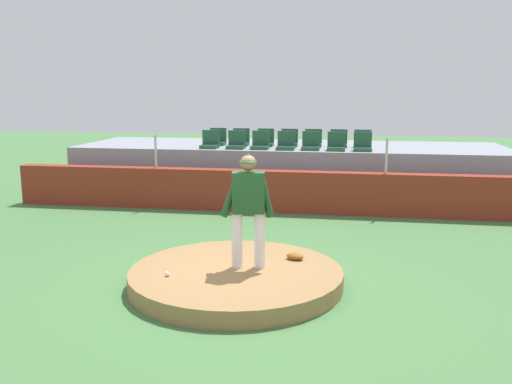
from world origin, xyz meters
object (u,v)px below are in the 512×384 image
at_px(stadium_chair_6, 363,145).
at_px(stadium_chair_8, 241,140).
at_px(pitcher, 248,202).
at_px(stadium_chair_11, 313,141).
at_px(stadium_chair_1, 236,143).
at_px(stadium_chair_4, 311,144).
at_px(stadium_chair_9, 265,141).
at_px(stadium_chair_7, 218,140).
at_px(stadium_chair_3, 286,144).
at_px(stadium_chair_13, 363,142).
at_px(fielding_glove, 295,256).
at_px(stadium_chair_10, 289,141).
at_px(stadium_chair_0, 210,143).
at_px(stadium_chair_12, 339,142).
at_px(stadium_chair_5, 336,145).
at_px(baseball, 167,274).
at_px(stadium_chair_2, 260,143).

distance_m(stadium_chair_6, stadium_chair_8, 3.61).
height_order(pitcher, stadium_chair_8, pitcher).
bearing_deg(stadium_chair_11, pitcher, 86.02).
bearing_deg(stadium_chair_1, stadium_chair_4, -179.46).
xyz_separation_m(stadium_chair_8, stadium_chair_9, (0.73, 0.00, 0.00)).
height_order(stadium_chair_4, stadium_chair_7, same).
height_order(stadium_chair_3, stadium_chair_13, same).
height_order(fielding_glove, stadium_chair_3, stadium_chair_3).
xyz_separation_m(pitcher, stadium_chair_8, (-1.60, 7.50, 0.28)).
distance_m(stadium_chair_6, stadium_chair_10, 2.26).
relative_size(stadium_chair_0, stadium_chair_13, 1.00).
bearing_deg(stadium_chair_12, fielding_glove, 85.51).
height_order(stadium_chair_1, stadium_chair_8, same).
distance_m(pitcher, stadium_chair_13, 7.75).
xyz_separation_m(stadium_chair_6, stadium_chair_7, (-4.21, 0.92, 0.00)).
bearing_deg(stadium_chair_11, stadium_chair_3, 53.32).
bearing_deg(stadium_chair_12, stadium_chair_9, 0.55).
xyz_separation_m(stadium_chair_1, stadium_chair_11, (2.08, 0.91, 0.00)).
distance_m(fielding_glove, stadium_chair_5, 6.24).
xyz_separation_m(fielding_glove, stadium_chair_12, (0.55, 7.00, 1.30)).
height_order(baseball, fielding_glove, fielding_glove).
bearing_deg(stadium_chair_2, stadium_chair_6, 179.41).
bearing_deg(stadium_chair_1, stadium_chair_10, -147.12).
distance_m(stadium_chair_6, stadium_chair_9, 2.91).
relative_size(stadium_chair_5, stadium_chair_11, 1.00).
relative_size(fielding_glove, stadium_chair_2, 0.60).
bearing_deg(stadium_chair_7, stadium_chair_8, 177.07).
relative_size(stadium_chair_11, stadium_chair_13, 1.00).
height_order(baseball, stadium_chair_13, stadium_chair_13).
bearing_deg(stadium_chair_2, stadium_chair_9, -90.56).
relative_size(stadium_chair_3, stadium_chair_8, 1.00).
bearing_deg(stadium_chair_0, stadium_chair_5, 179.59).
relative_size(stadium_chair_6, stadium_chair_11, 1.00).
height_order(stadium_chair_3, stadium_chair_12, same).
relative_size(stadium_chair_5, stadium_chair_6, 1.00).
relative_size(stadium_chair_0, stadium_chair_1, 1.00).
bearing_deg(stadium_chair_9, stadium_chair_12, -179.45).
bearing_deg(stadium_chair_1, stadium_chair_5, 179.70).
bearing_deg(stadium_chair_6, stadium_chair_9, -17.76).
relative_size(stadium_chair_3, stadium_chair_7, 1.00).
bearing_deg(stadium_chair_11, stadium_chair_10, 1.59).
relative_size(stadium_chair_3, stadium_chair_9, 1.00).
relative_size(baseball, stadium_chair_8, 0.15).
xyz_separation_m(stadium_chair_2, stadium_chair_8, (-0.72, 0.86, 0.00)).
height_order(stadium_chair_3, stadium_chair_4, same).
relative_size(pitcher, stadium_chair_11, 3.70).
xyz_separation_m(stadium_chair_4, stadium_chair_13, (1.41, 0.86, 0.00)).
relative_size(pitcher, stadium_chair_8, 3.70).
height_order(stadium_chair_1, stadium_chair_3, same).
bearing_deg(pitcher, stadium_chair_13, 65.22).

